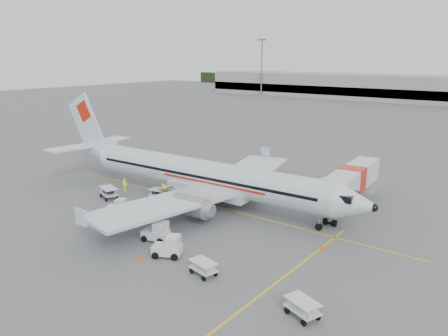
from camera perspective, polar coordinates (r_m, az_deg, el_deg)
The scene contains 22 objects.
ground at distance 47.27m, azimuth -1.48°, elevation -4.95°, with size 360.00×360.00×0.00m, color #56595B.
stripe_lead at distance 47.27m, azimuth -1.48°, elevation -4.94°, with size 44.00×0.20×0.01m, color yellow.
stripe_cross at distance 33.95m, azimuth 8.70°, elevation -13.24°, with size 0.20×20.00×0.01m, color yellow.
terminal_west at distance 178.49m, azimuth 15.29°, elevation 10.34°, with size 110.00×22.00×9.00m, color gray, non-canonical shape.
mast_west at distance 181.49m, azimuth 4.94°, elevation 12.90°, with size 3.20×1.20×22.00m, color slate, non-canonical shape.
aircraft at distance 46.56m, azimuth -2.65°, elevation 1.72°, with size 39.50×30.96×10.89m, color silver, non-canonical shape.
jet_bridge at distance 47.95m, azimuth 16.27°, elevation -2.51°, with size 3.12×16.65×4.37m, color silver, non-canonical shape.
belt_loader at distance 49.00m, azimuth -7.95°, elevation -2.89°, with size 4.47×1.68×2.42m, color silver, non-canonical shape.
tug_fore at distance 35.85m, azimuth -7.47°, elevation -10.06°, with size 2.32×1.33×1.79m, color silver, non-canonical shape.
tug_mid at distance 38.86m, azimuth -8.92°, elevation -8.13°, with size 2.29×1.31×1.77m, color silver, non-canonical shape.
tug_aft at distance 46.07m, azimuth -13.81°, elevation -4.87°, with size 2.02×1.16×1.56m, color silver, non-canonical shape.
cart_loaded_a at distance 49.59m, azimuth -8.40°, elevation -3.43°, with size 2.31×1.36×1.20m, color silver, non-canonical shape.
cart_loaded_b at distance 51.10m, azimuth -14.81°, elevation -3.17°, with size 2.48×1.47×1.29m, color silver, non-canonical shape.
cart_empty_a at distance 32.93m, azimuth -2.71°, elevation -12.93°, with size 2.11×1.25×1.10m, color silver, non-canonical shape.
cart_empty_b at distance 28.66m, azimuth 10.20°, elevation -17.61°, with size 2.21×1.31×1.15m, color silver, non-canonical shape.
cone_nose at distance 37.68m, azimuth 12.77°, elevation -10.04°, with size 0.37×0.37×0.60m, color #F14C0D.
cone_port at distance 62.93m, azimuth 7.13°, elevation 0.20°, with size 0.41×0.41×0.67m, color #F14C0D.
cone_stbd at distance 35.68m, azimuth -11.12°, elevation -11.34°, with size 0.40×0.40×0.66m, color #F14C0D.
crew_a at distance 49.32m, azimuth -7.94°, elevation -3.11°, with size 0.68×0.45×1.87m, color #DDF723.
crew_b at distance 49.24m, azimuth -7.28°, elevation -3.22°, with size 0.82×0.64×1.69m, color #DDF723.
crew_c at distance 49.09m, azimuth -7.67°, elevation -3.28°, with size 1.10×0.63×1.71m, color #DDF723.
crew_d at distance 53.29m, azimuth -12.83°, elevation -2.16°, with size 0.93×0.39×1.60m, color #DDF723.
Camera 1 is at (28.14, -34.60, 15.67)m, focal length 35.00 mm.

